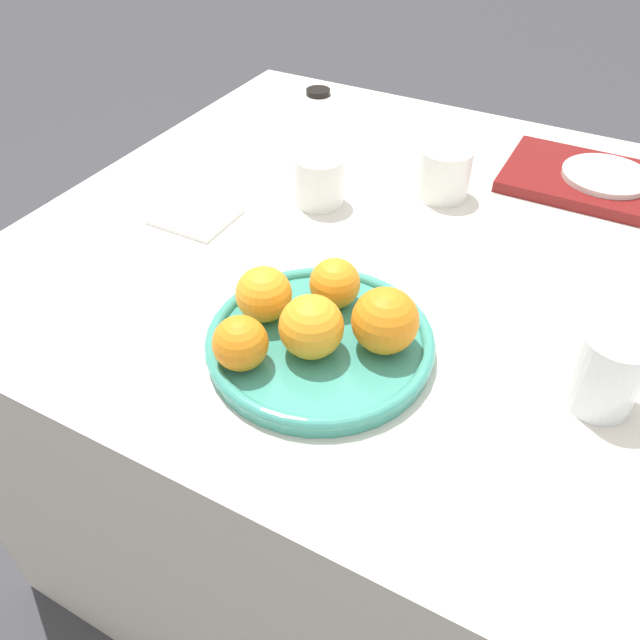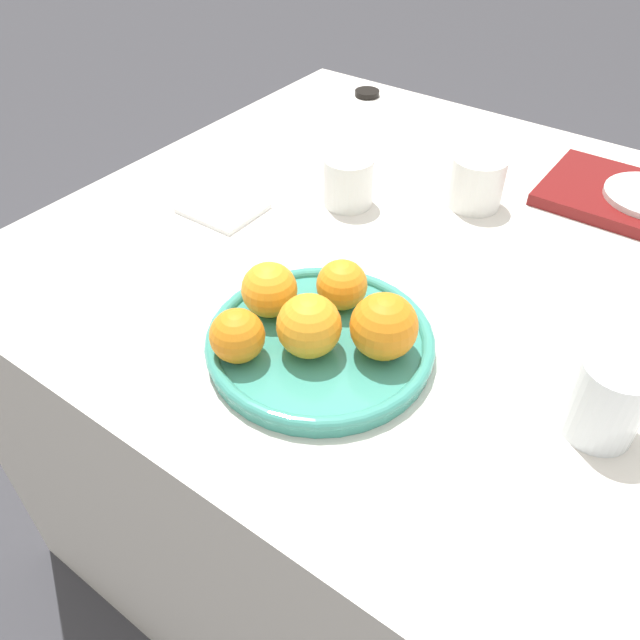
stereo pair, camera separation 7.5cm
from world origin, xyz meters
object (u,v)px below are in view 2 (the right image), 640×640
at_px(fruit_platter, 320,342).
at_px(napkin, 223,208).
at_px(orange_1, 342,285).
at_px(orange_2, 269,290).
at_px(cup_3, 348,181).
at_px(orange_3, 237,336).
at_px(water_glass, 608,399).
at_px(orange_4, 384,326).
at_px(soy_dish, 367,93).
at_px(cup_1, 477,182).
at_px(orange_0, 309,326).

height_order(fruit_platter, napkin, fruit_platter).
bearing_deg(orange_1, orange_2, -135.85).
xyz_separation_m(cup_3, napkin, (-0.15, -0.14, -0.04)).
height_order(orange_3, water_glass, water_glass).
bearing_deg(cup_3, orange_4, -49.88).
bearing_deg(soy_dish, cup_1, -36.20).
height_order(orange_0, orange_4, orange_4).
xyz_separation_m(fruit_platter, orange_1, (-0.02, 0.07, 0.04)).
distance_m(orange_3, water_glass, 0.41).
xyz_separation_m(water_glass, soy_dish, (-0.71, 0.65, -0.04)).
relative_size(cup_3, soy_dish, 1.50).
height_order(orange_1, soy_dish, orange_1).
xyz_separation_m(orange_0, cup_3, (-0.17, 0.34, -0.02)).
height_order(fruit_platter, soy_dish, fruit_platter).
relative_size(orange_0, cup_1, 0.88).
bearing_deg(fruit_platter, soy_dish, 118.44).
relative_size(fruit_platter, soy_dish, 5.23).
bearing_deg(orange_4, cup_1, 99.79).
distance_m(orange_2, cup_1, 0.44).
bearing_deg(cup_3, napkin, -137.97).
relative_size(fruit_platter, napkin, 2.34).
distance_m(orange_0, water_glass, 0.34).
xyz_separation_m(orange_0, napkin, (-0.33, 0.20, -0.05)).
bearing_deg(fruit_platter, orange_4, 19.38).
distance_m(fruit_platter, water_glass, 0.33).
xyz_separation_m(orange_1, water_glass, (0.34, 0.01, -0.00)).
height_order(orange_0, orange_3, orange_0).
bearing_deg(cup_3, orange_2, -74.30).
xyz_separation_m(orange_0, orange_3, (-0.06, -0.06, -0.01)).
bearing_deg(orange_3, orange_0, 42.99).
height_order(orange_4, water_glass, same).
bearing_deg(orange_0, orange_3, -137.01).
height_order(fruit_platter, cup_3, cup_3).
relative_size(water_glass, napkin, 0.82).
height_order(orange_1, orange_3, same).
bearing_deg(orange_0, orange_4, 34.04).
height_order(orange_4, soy_dish, orange_4).
xyz_separation_m(orange_1, cup_3, (-0.15, 0.24, -0.01)).
bearing_deg(orange_0, fruit_platter, 92.06).
bearing_deg(water_glass, napkin, 171.24).
xyz_separation_m(orange_1, soy_dish, (-0.38, 0.65, -0.05)).
height_order(orange_2, orange_4, orange_4).
bearing_deg(orange_3, orange_2, 104.24).
bearing_deg(orange_1, orange_3, -106.61).
bearing_deg(soy_dish, orange_1, -60.09).
distance_m(fruit_platter, cup_1, 0.44).
bearing_deg(orange_1, orange_4, -26.26).
xyz_separation_m(orange_0, soy_dish, (-0.39, 0.75, -0.05)).
relative_size(orange_3, soy_dish, 1.21).
distance_m(water_glass, soy_dish, 0.97).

